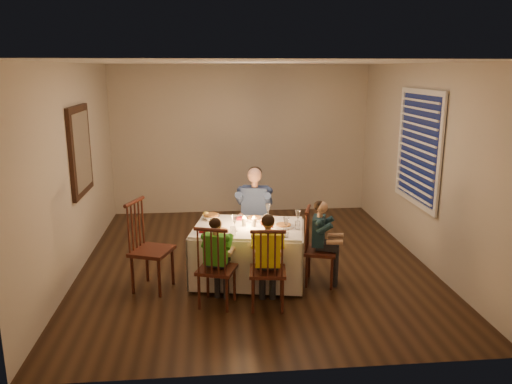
{
  "coord_description": "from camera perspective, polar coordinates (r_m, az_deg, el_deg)",
  "views": [
    {
      "loc": [
        -0.57,
        -6.25,
        2.53
      ],
      "look_at": [
        0.04,
        0.15,
        0.93
      ],
      "focal_mm": 35.0,
      "sensor_mm": 36.0,
      "label": 1
    }
  ],
  "objects": [
    {
      "name": "setting_adult",
      "position": [
        6.25,
        -0.2,
        -3.1
      ],
      "size": [
        0.3,
        0.3,
        0.02
      ],
      "primitive_type": "cylinder",
      "rotation": [
        0.0,
        0.0,
        -0.19
      ],
      "color": "white",
      "rests_on": "dining_table"
    },
    {
      "name": "child_teal",
      "position": [
        6.19,
        7.27,
        -10.28
      ],
      "size": [
        0.39,
        0.41,
        1.03
      ],
      "primitive_type": null,
      "rotation": [
        0.0,
        0.0,
        1.27
      ],
      "color": "#17303A",
      "rests_on": "ground"
    },
    {
      "name": "child_green",
      "position": [
        5.65,
        -4.44,
        -12.68
      ],
      "size": [
        0.39,
        0.38,
        1.0
      ],
      "primitive_type": null,
      "rotation": [
        0.0,
        0.0,
        2.82
      ],
      "color": "green",
      "rests_on": "ground"
    },
    {
      "name": "chair_adult",
      "position": [
        6.93,
        -0.16,
        -7.47
      ],
      "size": [
        0.46,
        0.44,
        0.94
      ],
      "primitive_type": null,
      "rotation": [
        0.0,
        0.0,
        -0.23
      ],
      "color": "#3A1710",
      "rests_on": "ground"
    },
    {
      "name": "chair_extra",
      "position": [
        6.12,
        -11.59,
        -10.76
      ],
      "size": [
        0.55,
        0.56,
        1.07
      ],
      "primitive_type": null,
      "rotation": [
        0.0,
        0.0,
        1.21
      ],
      "color": "#3A1710",
      "rests_on": "ground"
    },
    {
      "name": "chair_near_left",
      "position": [
        5.65,
        -4.44,
        -12.68
      ],
      "size": [
        0.48,
        0.47,
        0.94
      ],
      "primitive_type": null,
      "rotation": [
        0.0,
        0.0,
        2.82
      ],
      "color": "#3A1710",
      "rests_on": "ground"
    },
    {
      "name": "candle_left",
      "position": [
        5.99,
        -1.36,
        -3.46
      ],
      "size": [
        0.06,
        0.06,
        0.1
      ],
      "primitive_type": "cylinder",
      "color": "white",
      "rests_on": "dining_table"
    },
    {
      "name": "setting_teal",
      "position": [
        5.98,
        3.15,
        -3.9
      ],
      "size": [
        0.3,
        0.3,
        0.02
      ],
      "primitive_type": "cylinder",
      "rotation": [
        0.0,
        0.0,
        -0.19
      ],
      "color": "white",
      "rests_on": "dining_table"
    },
    {
      "name": "orange_fruit",
      "position": [
        6.02,
        0.83,
        -3.48
      ],
      "size": [
        0.08,
        0.08,
        0.08
      ],
      "primitive_type": "sphere",
      "color": "#FF5C15",
      "rests_on": "dining_table"
    },
    {
      "name": "squash",
      "position": [
        6.33,
        -5.73,
        -2.62
      ],
      "size": [
        0.09,
        0.09,
        0.09
      ],
      "primitive_type": "sphere",
      "color": "yellow",
      "rests_on": "dining_table"
    },
    {
      "name": "candle_right",
      "position": [
        5.98,
        -0.23,
        -3.49
      ],
      "size": [
        0.06,
        0.06,
        0.1
      ],
      "primitive_type": "cylinder",
      "color": "white",
      "rests_on": "dining_table"
    },
    {
      "name": "wall_back",
      "position": [
        8.85,
        -1.75,
        5.96
      ],
      "size": [
        4.5,
        0.02,
        2.6
      ],
      "primitive_type": "cube",
      "color": "#BFB4A3",
      "rests_on": "ground"
    },
    {
      "name": "setting_green",
      "position": [
        5.79,
        -4.19,
        -4.54
      ],
      "size": [
        0.3,
        0.3,
        0.02
      ],
      "primitive_type": "cylinder",
      "rotation": [
        0.0,
        0.0,
        -0.19
      ],
      "color": "white",
      "rests_on": "dining_table"
    },
    {
      "name": "ground",
      "position": [
        6.76,
        -0.25,
        -8.01
      ],
      "size": [
        5.0,
        5.0,
        0.0
      ],
      "primitive_type": "plane",
      "color": "black",
      "rests_on": "ground"
    },
    {
      "name": "setting_yellow",
      "position": [
        5.71,
        1.72,
        -4.79
      ],
      "size": [
        0.3,
        0.3,
        0.02
      ],
      "primitive_type": "cylinder",
      "rotation": [
        0.0,
        0.0,
        -0.19
      ],
      "color": "white",
      "rests_on": "dining_table"
    },
    {
      "name": "ceiling",
      "position": [
        6.27,
        -0.27,
        14.59
      ],
      "size": [
        5.0,
        5.0,
        0.0
      ],
      "primitive_type": "plane",
      "color": "white",
      "rests_on": "wall_back"
    },
    {
      "name": "chair_near_right",
      "position": [
        5.59,
        1.32,
        -12.98
      ],
      "size": [
        0.42,
        0.41,
        0.94
      ],
      "primitive_type": null,
      "rotation": [
        0.0,
        0.0,
        3.03
      ],
      "color": "#3A1710",
      "rests_on": "ground"
    },
    {
      "name": "wall_right",
      "position": [
        6.96,
        18.53,
        3.05
      ],
      "size": [
        0.02,
        5.0,
        2.6
      ],
      "primitive_type": "cube",
      "color": "#BFB4A3",
      "rests_on": "ground"
    },
    {
      "name": "child_yellow",
      "position": [
        5.59,
        1.32,
        -12.98
      ],
      "size": [
        0.38,
        0.36,
        1.06
      ],
      "primitive_type": null,
      "rotation": [
        0.0,
        0.0,
        3.03
      ],
      "color": "yellow",
      "rests_on": "ground"
    },
    {
      "name": "serving_bowl",
      "position": [
        6.28,
        -5.13,
        -2.89
      ],
      "size": [
        0.26,
        0.26,
        0.06
      ],
      "primitive_type": "imported",
      "rotation": [
        0.0,
        0.0,
        0.18
      ],
      "color": "white",
      "rests_on": "dining_table"
    },
    {
      "name": "wall_mirror",
      "position": [
        6.83,
        -19.43,
        4.48
      ],
      "size": [
        0.06,
        0.95,
        1.15
      ],
      "color": "black",
      "rests_on": "wall_left"
    },
    {
      "name": "wall_left",
      "position": [
        6.58,
        -20.17,
        2.32
      ],
      "size": [
        0.02,
        5.0,
        2.6
      ],
      "primitive_type": "cube",
      "color": "#BFB4A3",
      "rests_on": "ground"
    },
    {
      "name": "adult",
      "position": [
        6.93,
        -0.16,
        -7.47
      ],
      "size": [
        0.55,
        0.52,
        1.26
      ],
      "primitive_type": null,
      "rotation": [
        0.0,
        0.0,
        -0.23
      ],
      "color": "navy",
      "rests_on": "ground"
    },
    {
      "name": "dining_table",
      "position": [
        6.06,
        -0.86,
        -5.71
      ],
      "size": [
        1.48,
        1.19,
        0.66
      ],
      "rotation": [
        0.0,
        0.0,
        -0.19
      ],
      "color": "white",
      "rests_on": "ground"
    },
    {
      "name": "chair_end",
      "position": [
        6.19,
        7.27,
        -10.28
      ],
      "size": [
        0.46,
        0.48,
        0.94
      ],
      "primitive_type": null,
      "rotation": [
        0.0,
        0.0,
        1.27
      ],
      "color": "#3A1710",
      "rests_on": "ground"
    },
    {
      "name": "window_blinds",
      "position": [
        7.0,
        18.0,
        4.81
      ],
      "size": [
        0.07,
        1.34,
        1.54
      ],
      "color": "#0D1437",
      "rests_on": "wall_right"
    }
  ]
}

